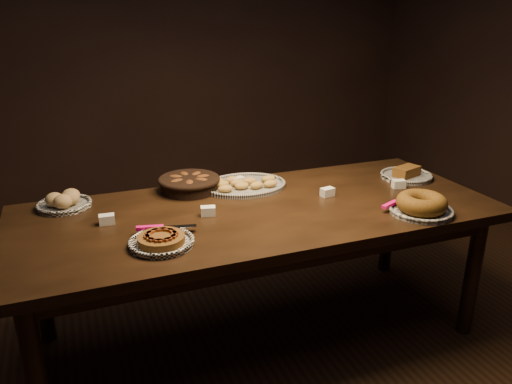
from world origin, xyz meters
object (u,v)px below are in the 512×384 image
object	(u,v)px
buffet_table	(259,222)
bundt_cake_plate	(421,205)
apple_tart_plate	(161,241)
madeleine_platter	(244,185)

from	to	relation	value
buffet_table	bundt_cake_plate	bearing A→B (deg)	-25.56
apple_tart_plate	madeleine_platter	size ratio (longest dim) A/B	0.68
madeleine_platter	apple_tart_plate	bearing A→B (deg)	-151.14
buffet_table	madeleine_platter	distance (m)	0.33
madeleine_platter	bundt_cake_plate	xyz separation A→B (m)	(0.68, -0.66, 0.02)
madeleine_platter	bundt_cake_plate	distance (m)	0.95
madeleine_platter	buffet_table	bearing A→B (deg)	-111.61
bundt_cake_plate	madeleine_platter	bearing A→B (deg)	129.52
apple_tart_plate	buffet_table	bearing A→B (deg)	43.56
buffet_table	madeleine_platter	world-z (taller)	madeleine_platter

